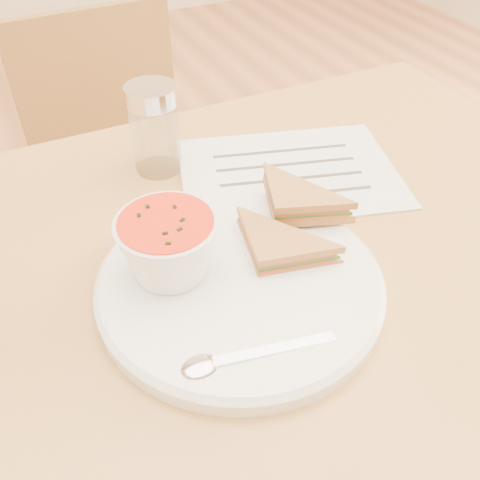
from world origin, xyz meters
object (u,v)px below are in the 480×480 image
dining_table (248,426)px  condiment_shaker (155,129)px  plate (240,284)px  soup_bowl (169,249)px  chair_far (136,207)px

dining_table → condiment_shaker: (-0.03, 0.21, 0.43)m
plate → soup_bowl: 0.08m
chair_far → dining_table: bearing=87.2°
dining_table → condiment_shaker: condiment_shaker is taller
plate → condiment_shaker: size_ratio=2.51×
soup_bowl → condiment_shaker: size_ratio=0.86×
soup_bowl → plate: bearing=-31.3°
condiment_shaker → soup_bowl: bearing=-106.0°
dining_table → plate: (-0.04, -0.04, 0.38)m
plate → condiment_shaker: 0.26m
plate → soup_bowl: bearing=148.7°
chair_far → plate: 0.73m
plate → chair_far: bearing=86.2°
chair_far → soup_bowl: soup_bowl is taller
dining_table → plate: 0.39m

